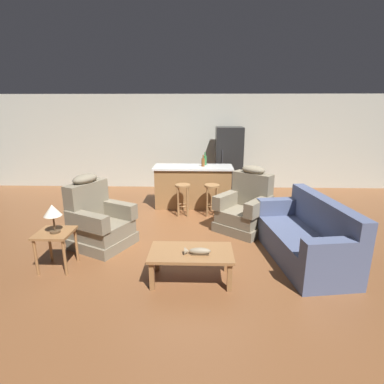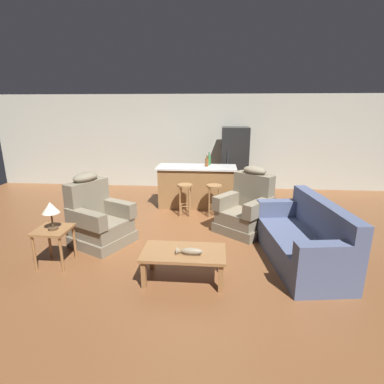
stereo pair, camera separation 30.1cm
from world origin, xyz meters
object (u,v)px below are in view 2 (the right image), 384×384
Objects in this scene: coffee_table at (184,255)px; recliner_near_island at (246,209)px; fish_figurine at (189,251)px; kitchen_island at (197,186)px; recliner_near_lamp at (98,219)px; table_lamp at (51,209)px; end_table at (54,235)px; refrigerator at (234,161)px; couch at (304,240)px; bottle_tall_green at (207,162)px; bottle_short_amber at (209,160)px; bar_stool_right at (214,195)px; bar_stool_left at (185,194)px.

coffee_table is 0.92× the size of recliner_near_island.
fish_figurine is 0.19× the size of kitchen_island.
recliner_near_lamp reaches higher than table_lamp.
end_table is 0.32× the size of refrigerator.
coffee_table is 0.62× the size of refrigerator.
table_lamp is at bearing -1.28° from couch.
bottle_short_amber reaches higher than bottle_tall_green.
bottle_tall_green is 0.20m from bottle_short_amber.
kitchen_island is 0.61m from bottle_tall_green.
bar_stool_right is 0.88m from bottle_tall_green.
bar_stool_right is at bearing 45.19° from table_lamp.
bar_stool_left is 2.18m from refrigerator.
couch is at bearing 23.97° from fish_figurine.
bottle_tall_green is at bearing -111.20° from recliner_near_island.
coffee_table is 4.26× the size of bottle_tall_green.
coffee_table is 4.47m from refrigerator.
bottle_tall_green is (-1.56, 2.50, 0.71)m from couch.
recliner_near_island is at bearing -87.61° from refrigerator.
bottle_short_amber reaches higher than coffee_table.
bar_stool_right is (0.41, -0.63, -0.01)m from kitchen_island.
bar_stool_left reaches higher than coffee_table.
kitchen_island is at bearing 57.51° from table_lamp.
kitchen_island reaches higher than couch.
bottle_tall_green is (-0.69, -1.20, 0.17)m from refrigerator.
bottle_tall_green is at bearing 106.46° from bar_stool_right.
kitchen_island is at bearing -144.74° from bottle_short_amber.
refrigerator is (1.12, 1.83, 0.41)m from bar_stool_left.
refrigerator is (2.80, 4.09, 0.42)m from end_table.
fish_figurine is at bearing -87.62° from kitchen_island.
end_table is at bearing -23.70° from recliner_near_island.
bottle_tall_green is at bearing -65.94° from couch.
couch is at bearing 6.50° from table_lamp.
fish_figurine is 0.28× the size of recliner_near_lamp.
table_lamp is (-3.64, -0.41, 0.53)m from couch.
couch is at bearing -60.73° from bottle_short_amber.
table_lamp is 0.23× the size of refrigerator.
refrigerator is at bearing 58.57° from bar_stool_left.
kitchen_island is at bearing 56.95° from end_table.
bottle_tall_green is (0.09, 3.24, 0.59)m from fish_figurine.
couch is 2.94× the size of bar_stool_right.
couch is 1.13× the size of refrigerator.
fish_figurine is 0.19× the size of refrigerator.
bar_stool_right is 1.94m from refrigerator.
refrigerator is (0.50, 1.83, 0.41)m from bar_stool_right.
table_lamp is 0.23× the size of kitchen_island.
bottle_short_amber is (-0.14, 0.82, 0.59)m from bar_stool_right.
recliner_near_island is (0.97, 1.79, 0.06)m from coffee_table.
table_lamp reaches higher than couch.
fish_figurine is 0.61× the size of end_table.
end_table is 0.82× the size of bar_stool_left.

